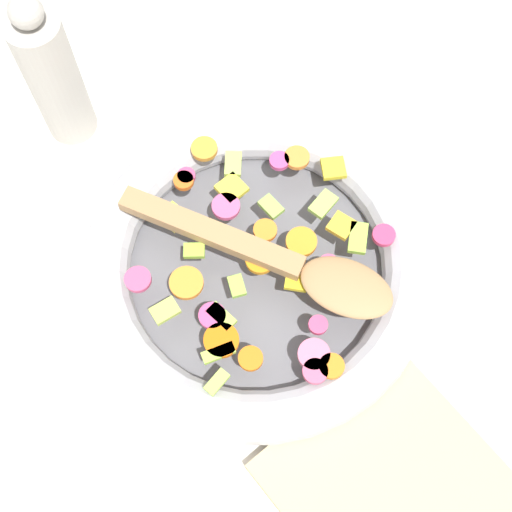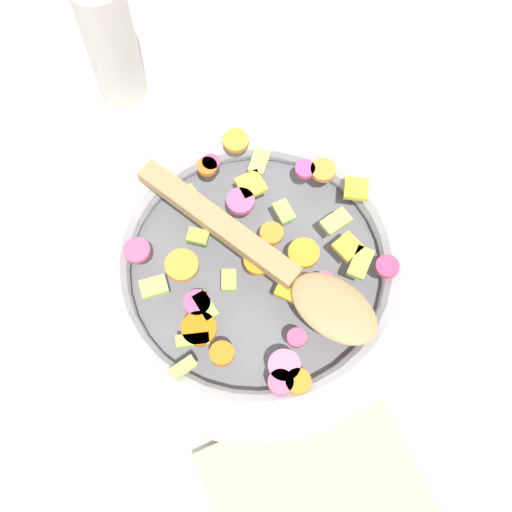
% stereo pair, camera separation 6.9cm
% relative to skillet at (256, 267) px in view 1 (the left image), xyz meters
% --- Properties ---
extents(ground_plane, '(4.00, 4.00, 0.00)m').
position_rel_skillet_xyz_m(ground_plane, '(0.00, 0.00, -0.02)').
color(ground_plane, silver).
extents(skillet, '(0.35, 0.35, 0.05)m').
position_rel_skillet_xyz_m(skillet, '(0.00, 0.00, 0.00)').
color(skillet, slate).
rests_on(skillet, ground_plane).
extents(chopped_vegetables, '(0.28, 0.26, 0.01)m').
position_rel_skillet_xyz_m(chopped_vegetables, '(0.00, 0.00, 0.03)').
color(chopped_vegetables, orange).
rests_on(chopped_vegetables, skillet).
extents(wooden_spoon, '(0.27, 0.16, 0.01)m').
position_rel_skillet_xyz_m(wooden_spoon, '(0.03, 0.01, 0.04)').
color(wooden_spoon, '#A87F51').
rests_on(wooden_spoon, chopped_vegetables).
extents(pepper_mill, '(0.05, 0.05, 0.20)m').
position_rel_skillet_xyz_m(pepper_mill, '(-0.27, -0.04, 0.07)').
color(pepper_mill, '#B2ADA3').
rests_on(pepper_mill, ground_plane).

